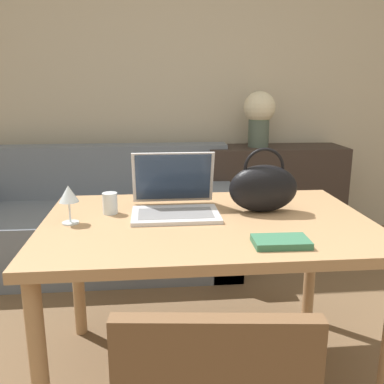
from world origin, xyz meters
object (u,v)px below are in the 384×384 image
(laptop, at_px, (174,196))
(wine_glass, at_px, (69,196))
(couch, at_px, (97,224))
(handbag, at_px, (263,188))
(flower_vase, at_px, (259,114))
(drinking_glass, at_px, (110,203))

(laptop, distance_m, wine_glass, 0.45)
(couch, relative_size, handbag, 6.61)
(couch, relative_size, wine_glass, 12.65)
(handbag, distance_m, flower_vase, 1.63)
(drinking_glass, xyz_separation_m, handbag, (0.66, -0.04, 0.06))
(flower_vase, bearing_deg, wine_glass, -125.51)
(couch, height_order, wine_glass, wine_glass)
(couch, bearing_deg, laptop, -67.67)
(couch, relative_size, flower_vase, 4.57)
(wine_glass, bearing_deg, drinking_glass, 39.38)
(drinking_glass, height_order, handbag, handbag)
(drinking_glass, relative_size, handbag, 0.31)
(couch, distance_m, wine_glass, 1.46)
(couch, height_order, flower_vase, flower_vase)
(wine_glass, bearing_deg, flower_vase, 54.49)
(couch, distance_m, drinking_glass, 1.34)
(couch, bearing_deg, flower_vase, 13.83)
(laptop, height_order, handbag, handbag)
(laptop, bearing_deg, drinking_glass, -178.55)
(couch, height_order, handbag, handbag)
(flower_vase, bearing_deg, handbag, -103.29)
(couch, relative_size, laptop, 5.38)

